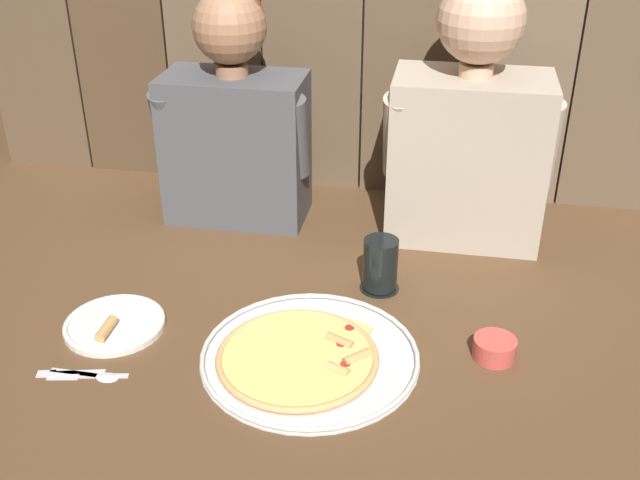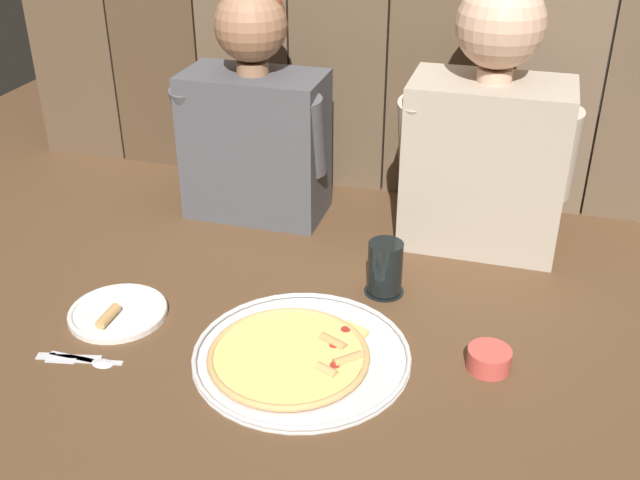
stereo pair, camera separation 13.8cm
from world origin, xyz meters
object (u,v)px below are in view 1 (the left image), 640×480
at_px(diner_right, 471,121).
at_px(dinner_plate, 114,324).
at_px(dipping_bowl, 495,347).
at_px(diner_left, 234,117).
at_px(pizza_tray, 306,356).
at_px(drinking_glass, 380,265).

bearing_deg(diner_right, dinner_plate, -141.69).
relative_size(dipping_bowl, diner_left, 0.14).
xyz_separation_m(pizza_tray, drinking_glass, (0.11, 0.29, 0.05)).
bearing_deg(pizza_tray, dinner_plate, 175.25).
height_order(dinner_plate, diner_right, diner_right).
relative_size(drinking_glass, diner_right, 0.19).
bearing_deg(dipping_bowl, drinking_glass, 140.02).
bearing_deg(diner_right, drinking_glass, -119.99).
height_order(pizza_tray, dinner_plate, dinner_plate).
height_order(dipping_bowl, diner_right, diner_right).
relative_size(pizza_tray, dinner_plate, 2.05).
bearing_deg(drinking_glass, dipping_bowl, -39.98).
relative_size(drinking_glass, diner_left, 0.21).
distance_m(pizza_tray, dipping_bowl, 0.37).
xyz_separation_m(dipping_bowl, diner_left, (-0.66, 0.51, 0.25)).
xyz_separation_m(dinner_plate, diner_left, (0.12, 0.55, 0.27)).
distance_m(pizza_tray, dinner_plate, 0.42).
distance_m(pizza_tray, drinking_glass, 0.31).
distance_m(drinking_glass, dipping_bowl, 0.33).
xyz_separation_m(dinner_plate, dipping_bowl, (0.78, 0.04, 0.01)).
bearing_deg(dinner_plate, dipping_bowl, 3.16).
distance_m(dinner_plate, diner_left, 0.63).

